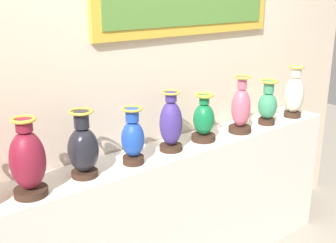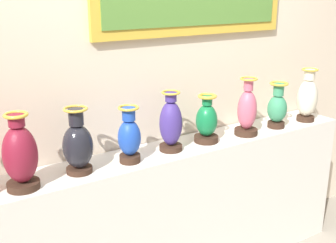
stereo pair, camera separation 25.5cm
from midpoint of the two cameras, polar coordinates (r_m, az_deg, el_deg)
display_shelf at (r=2.82m, az=-2.65°, el=-12.98°), size 2.80×0.34×0.96m
back_wall at (r=2.68m, az=-5.57°, el=5.14°), size 4.16×0.14×2.61m
vase_burgundy at (r=2.13m, az=-21.59°, el=-5.04°), size 0.17×0.17×0.39m
vase_onyx at (r=2.26m, az=-14.49°, el=-3.56°), size 0.16×0.16×0.36m
vase_sapphire at (r=2.37m, az=-7.81°, el=-2.33°), size 0.13×0.13×0.33m
vase_indigo at (r=2.54m, az=-2.47°, el=-0.39°), size 0.14×0.14×0.37m
vase_emerald at (r=2.72m, az=2.15°, el=0.11°), size 0.16×0.16×0.31m
vase_rose at (r=2.89m, az=7.27°, el=1.61°), size 0.15×0.15×0.39m
vase_jade at (r=3.10m, az=10.95°, el=2.22°), size 0.14×0.14×0.32m
vase_ivory at (r=3.32m, az=14.46°, el=3.52°), size 0.15×0.15×0.39m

